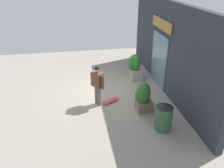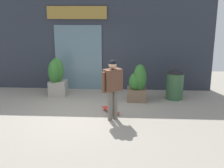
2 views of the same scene
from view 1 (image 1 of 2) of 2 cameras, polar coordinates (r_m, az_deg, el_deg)
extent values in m
plane|color=gray|center=(10.09, -1.93, -2.18)|extent=(12.00, 12.00, 0.00)
cube|color=#2D333D|center=(10.05, 13.66, 8.66)|extent=(8.63, 0.25, 3.77)
cube|color=slate|center=(10.66, 11.53, 5.83)|extent=(1.70, 0.06, 2.35)
cube|color=olive|center=(10.23, 12.21, 14.26)|extent=(2.11, 0.05, 0.44)
cylinder|color=#666056|center=(9.11, -3.87, -2.68)|extent=(0.13, 0.13, 0.81)
cylinder|color=#666056|center=(9.01, -3.17, -3.02)|extent=(0.13, 0.13, 0.81)
cube|color=brown|center=(8.74, -3.65, 1.12)|extent=(0.53, 0.49, 0.57)
cylinder|color=brown|center=(8.94, -4.86, 1.45)|extent=(0.09, 0.09, 0.55)
cylinder|color=brown|center=(8.57, -2.37, 0.39)|extent=(0.09, 0.09, 0.55)
sphere|color=tan|center=(8.58, -3.72, 3.52)|extent=(0.21, 0.21, 0.21)
sphere|color=black|center=(8.56, -3.73, 3.75)|extent=(0.20, 0.20, 0.20)
cube|color=red|center=(9.37, -0.22, -4.08)|extent=(0.57, 0.73, 0.02)
cylinder|color=silver|center=(9.61, 0.34, -3.55)|extent=(0.05, 0.06, 0.05)
cylinder|color=silver|center=(9.45, 1.32, -4.09)|extent=(0.05, 0.06, 0.05)
cylinder|color=silver|center=(9.34, -1.77, -4.50)|extent=(0.05, 0.06, 0.05)
cylinder|color=silver|center=(9.19, -0.80, -5.07)|extent=(0.05, 0.06, 0.05)
cube|color=brown|center=(8.90, 7.93, -5.13)|extent=(0.61, 0.57, 0.42)
ellipsoid|color=#2D6628|center=(8.69, 7.52, -2.51)|extent=(0.40, 0.54, 0.55)
ellipsoid|color=#2D6628|center=(8.51, 7.78, -2.23)|extent=(0.42, 0.54, 0.86)
cube|color=gray|center=(11.26, 6.01, 2.32)|extent=(0.58, 0.52, 0.51)
ellipsoid|color=#2D6628|center=(11.05, 5.44, 5.24)|extent=(0.41, 0.56, 0.80)
ellipsoid|color=#2D6628|center=(11.02, 5.98, 5.29)|extent=(0.48, 0.41, 0.86)
cylinder|color=#335938|center=(7.87, 12.59, -8.24)|extent=(0.56, 0.56, 0.86)
cone|color=black|center=(7.61, 12.95, -5.12)|extent=(0.57, 0.57, 0.14)
camera|label=2|loc=(9.99, -49.47, 5.99)|focal=45.54mm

